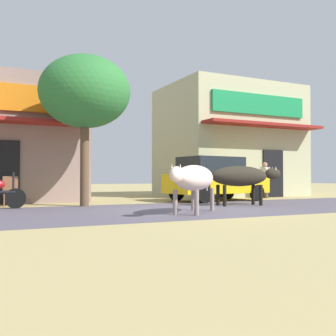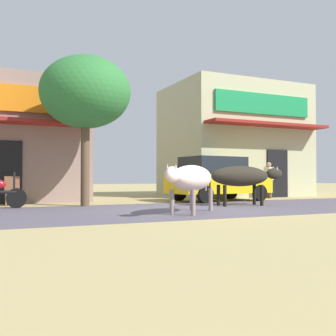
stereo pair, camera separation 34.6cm
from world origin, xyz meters
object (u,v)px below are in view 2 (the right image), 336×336
object	(u,v)px
roadside_tree	(85,93)
cow_far_dark	(242,177)
cafe_chair_near_tree	(12,189)
cow_near_brown	(191,178)
pedestrian_by_shop	(269,177)
parked_hatchback_car	(217,178)

from	to	relation	value
roadside_tree	cow_far_dark	size ratio (longest dim) A/B	1.83
roadside_tree	cafe_chair_near_tree	xyz separation A→B (m)	(-2.05, 0.93, -2.99)
cow_near_brown	pedestrian_by_shop	distance (m)	7.96
roadside_tree	pedestrian_by_shop	distance (m)	8.68
parked_hatchback_car	pedestrian_by_shop	world-z (taller)	parked_hatchback_car
cow_far_dark	cafe_chair_near_tree	bearing A→B (deg)	157.18
cow_near_brown	roadside_tree	bearing A→B (deg)	118.22
cafe_chair_near_tree	parked_hatchback_car	bearing A→B (deg)	-2.68
parked_hatchback_car	pedestrian_by_shop	size ratio (longest dim) A/B	2.64
roadside_tree	cafe_chair_near_tree	world-z (taller)	roadside_tree
pedestrian_by_shop	cow_far_dark	bearing A→B (deg)	-138.09
pedestrian_by_shop	roadside_tree	bearing A→B (deg)	-170.24
cafe_chair_near_tree	cow_near_brown	bearing A→B (deg)	-48.40
parked_hatchback_car	cow_far_dark	bearing A→B (deg)	-103.26
roadside_tree	cafe_chair_near_tree	distance (m)	3.74
parked_hatchback_car	pedestrian_by_shop	xyz separation A→B (m)	(3.04, 0.81, 0.05)
cow_near_brown	pedestrian_by_shop	xyz separation A→B (m)	(6.29, 4.89, 0.02)
parked_hatchback_car	pedestrian_by_shop	bearing A→B (deg)	14.92
parked_hatchback_car	cow_near_brown	world-z (taller)	parked_hatchback_car
cow_near_brown	cafe_chair_near_tree	world-z (taller)	cow_near_brown
cow_near_brown	cafe_chair_near_tree	distance (m)	5.92
cow_near_brown	cafe_chair_near_tree	bearing A→B (deg)	131.60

